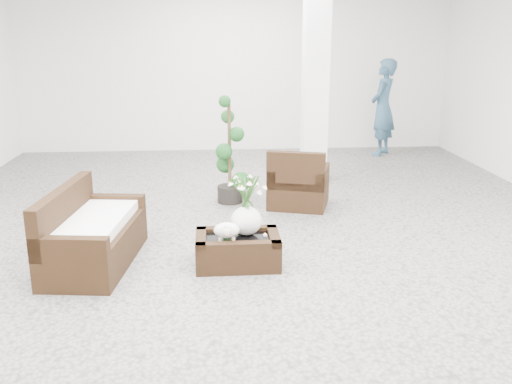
{
  "coord_description": "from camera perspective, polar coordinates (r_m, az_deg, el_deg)",
  "views": [
    {
      "loc": [
        -0.5,
        -6.56,
        2.46
      ],
      "look_at": [
        0.0,
        -0.1,
        0.62
      ],
      "focal_mm": 39.84,
      "sensor_mm": 36.0,
      "label": 1
    }
  ],
  "objects": [
    {
      "name": "ground",
      "position": [
        7.03,
        -0.06,
        -4.65
      ],
      "size": [
        11.0,
        11.0,
        0.0
      ],
      "primitive_type": "plane",
      "color": "gray",
      "rests_on": "ground"
    },
    {
      "name": "topiary",
      "position": [
        8.31,
        -2.68,
        4.15
      ],
      "size": [
        0.41,
        0.41,
        1.56
      ],
      "primitive_type": null,
      "color": "#143F16",
      "rests_on": "ground"
    },
    {
      "name": "armchair",
      "position": [
        8.22,
        4.33,
        1.52
      ],
      "size": [
        1.0,
        0.98,
        0.86
      ],
      "primitive_type": "cube",
      "rotation": [
        0.0,
        0.0,
        2.85
      ],
      "color": "#331E0F",
      "rests_on": "ground"
    },
    {
      "name": "planter_narcissus",
      "position": [
        6.12,
        -1.0,
        -0.74
      ],
      "size": [
        0.44,
        0.44,
        0.8
      ],
      "primitive_type": null,
      "color": "white",
      "rests_on": "coffee_table"
    },
    {
      "name": "column",
      "position": [
        9.54,
        5.98,
        11.49
      ],
      "size": [
        0.4,
        0.4,
        3.5
      ],
      "primitive_type": "cube",
      "color": "white",
      "rests_on": "ground"
    },
    {
      "name": "coffee_table",
      "position": [
        6.2,
        -1.85,
        -5.96
      ],
      "size": [
        0.9,
        0.6,
        0.31
      ],
      "primitive_type": "cube",
      "color": "#331E0F",
      "rests_on": "ground"
    },
    {
      "name": "loveseat",
      "position": [
        6.39,
        -15.96,
        -3.37
      ],
      "size": [
        0.95,
        1.67,
        0.85
      ],
      "primitive_type": "cube",
      "rotation": [
        0.0,
        0.0,
        1.45
      ],
      "color": "#331E0F",
      "rests_on": "ground"
    },
    {
      "name": "sheep_figurine",
      "position": [
        6.01,
        -2.97,
        -4.02
      ],
      "size": [
        0.28,
        0.23,
        0.21
      ],
      "primitive_type": "ellipsoid",
      "color": "white",
      "rests_on": "coffee_table"
    },
    {
      "name": "tealight",
      "position": [
        6.18,
        0.92,
        -4.33
      ],
      "size": [
        0.04,
        0.04,
        0.03
      ],
      "primitive_type": "cylinder",
      "color": "white",
      "rests_on": "coffee_table"
    },
    {
      "name": "shopper",
      "position": [
        11.91,
        12.62,
        8.28
      ],
      "size": [
        0.78,
        0.85,
        1.94
      ],
      "primitive_type": "imported",
      "rotation": [
        0.0,
        0.0,
        -2.16
      ],
      "color": "#2F5169",
      "rests_on": "ground"
    }
  ]
}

